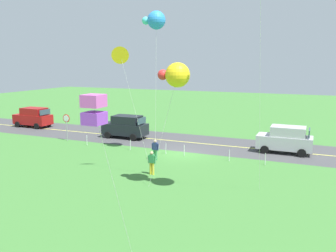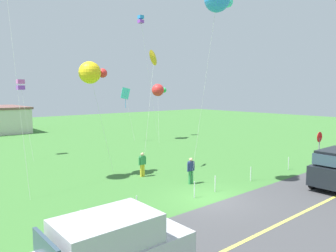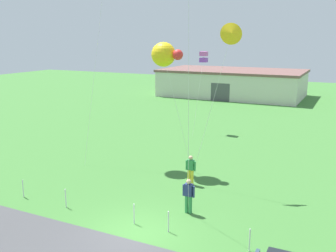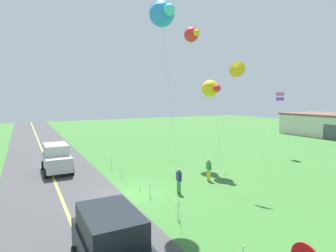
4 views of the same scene
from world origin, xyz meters
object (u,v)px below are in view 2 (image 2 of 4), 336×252
Objects in this scene: kite_orange_near at (21,85)px; kite_cyan_top at (125,94)px; kite_red_low at (154,58)px; kite_purple_back at (141,20)px; stop_sign at (319,142)px; person_adult_companion at (191,170)px; person_adult_near at (142,164)px; kite_green_far at (158,90)px; kite_pink_drift at (91,73)px.

kite_cyan_top is (11.11, 1.16, -0.87)m from kite_orange_near.
kite_red_low is 0.59× the size of kite_purple_back.
kite_cyan_top is (-4.75, 19.12, 3.44)m from stop_sign.
stop_sign is at bearing -76.05° from kite_cyan_top.
person_adult_companion is 0.11× the size of kite_purple_back.
kite_red_low reaches higher than kite_orange_near.
stop_sign is 0.18× the size of kite_purple_back.
kite_cyan_top reaches higher than person_adult_companion.
person_adult_near is 16.97m from kite_green_far.
kite_cyan_top is (5.45, 12.21, -2.62)m from kite_red_low.
kite_cyan_top is at bearing 65.94° from kite_red_low.
kite_pink_drift is at bearing -143.04° from kite_green_far.
kite_purple_back reaches higher than person_adult_companion.
kite_orange_near is at bearing -174.02° from kite_cyan_top.
kite_cyan_top is (5.88, 16.35, 4.38)m from person_adult_companion.
person_adult_near is (-11.90, 6.01, -0.94)m from stop_sign.
kite_orange_near is at bearing -170.04° from kite_purple_back.
stop_sign is 11.03m from person_adult_companion.
kite_cyan_top is at bearing 145.77° from person_adult_near.
kite_pink_drift reaches higher than person_adult_near.
person_adult_near is at bearing -74.40° from person_adult_companion.
kite_orange_near reaches higher than stop_sign.
kite_purple_back is (8.98, 17.68, 12.92)m from person_adult_companion.
person_adult_near is at bearing -118.61° from kite_cyan_top.
kite_green_far is 8.46m from kite_purple_back.
person_adult_near is 21.92m from kite_purple_back.
kite_purple_back reaches higher than kite_green_far.
stop_sign is 0.30× the size of kite_red_low.
kite_green_far is at bearing 0.47° from kite_orange_near.
kite_green_far reaches higher than person_adult_companion.
kite_green_far is 1.06× the size of kite_cyan_top.
kite_pink_drift reaches higher than person_adult_companion.
kite_purple_back reaches higher than kite_orange_near.
kite_red_low is at bearing 112.22° from person_adult_near.
stop_sign is at bearing 57.59° from person_adult_near.
person_adult_near is at bearing -152.16° from kite_red_low.
kite_purple_back is at bearing 44.35° from kite_pink_drift.
kite_orange_near reaches higher than person_adult_near.
person_adult_companion is at bearing 15.75° from person_adult_near.
kite_green_far is 14.87m from kite_orange_near.
kite_red_low reaches higher than stop_sign.
kite_green_far is (9.64, 15.31, 4.84)m from person_adult_companion.
person_adult_near is 15.56m from kite_cyan_top.
person_adult_companion is 8.14m from kite_red_low.
kite_red_low is at bearing -14.14° from kite_pink_drift.
kite_pink_drift is (-4.22, 1.06, -1.12)m from kite_red_low.
person_adult_companion is 0.19× the size of kite_red_low.
kite_orange_near is at bearing 117.10° from kite_red_low.
stop_sign is at bearing -86.87° from kite_green_far.
kite_purple_back is (-0.67, 2.37, 8.09)m from kite_green_far.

